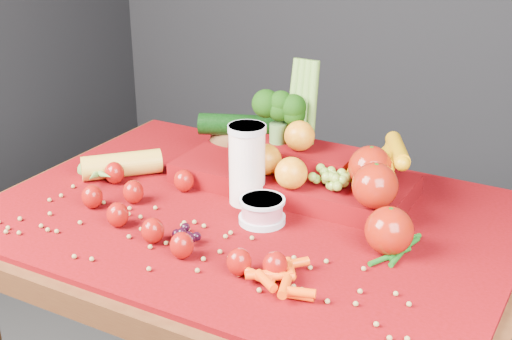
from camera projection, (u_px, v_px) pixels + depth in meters
The scene contains 12 objects.
table at pixel (251, 258), 1.51m from camera, with size 1.10×0.80×0.75m.
red_cloth at pixel (251, 215), 1.47m from camera, with size 1.05×0.75×0.01m, color #6B030B.
milk_glass at pixel (247, 162), 1.47m from camera, with size 0.08×0.08×0.17m.
yogurt_bowl at pixel (262, 210), 1.41m from camera, with size 0.09×0.09×0.05m.
strawberry_scatter at pixel (162, 214), 1.40m from camera, with size 0.54×0.28×0.05m.
dark_grape_cluster at pixel (188, 235), 1.35m from camera, with size 0.06×0.05×0.03m, color black, non-canonical shape.
soybean_scatter at pixel (198, 253), 1.30m from camera, with size 0.84×0.24×0.01m, color olive, non-canonical shape.
corn_ear at pixel (105, 171), 1.61m from camera, with size 0.25×0.26×0.06m.
potato at pixel (232, 143), 1.72m from camera, with size 0.12×0.09×0.08m, color #54391A.
baby_carrot_pile at pixel (283, 277), 1.20m from camera, with size 0.17×0.17×0.03m, color #F14508, non-canonical shape.
green_bean_pile at pixel (402, 251), 1.31m from camera, with size 0.14×0.12×0.01m, color #125213, non-canonical shape.
produce_mound at pixel (309, 167), 1.53m from camera, with size 0.61×0.38×0.27m.
Camera 1 is at (0.65, -1.14, 1.42)m, focal length 50.00 mm.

